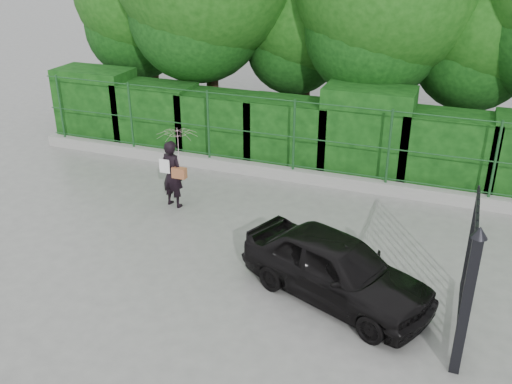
% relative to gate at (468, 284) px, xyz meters
% --- Properties ---
extents(ground, '(80.00, 80.00, 0.00)m').
position_rel_gate_xyz_m(ground, '(-4.60, 0.72, -1.19)').
color(ground, gray).
extents(kerb, '(14.00, 0.25, 0.30)m').
position_rel_gate_xyz_m(kerb, '(-4.60, 5.22, -1.04)').
color(kerb, '#9E9E99').
rests_on(kerb, ground).
extents(fence, '(14.13, 0.06, 1.80)m').
position_rel_gate_xyz_m(fence, '(-4.38, 5.22, 0.01)').
color(fence, '#1A4820').
rests_on(fence, kerb).
extents(hedge, '(14.20, 1.20, 2.29)m').
position_rel_gate_xyz_m(hedge, '(-4.59, 6.22, -0.21)').
color(hedge, black).
rests_on(hedge, ground).
extents(gate, '(0.22, 2.33, 2.36)m').
position_rel_gate_xyz_m(gate, '(0.00, 0.00, 0.00)').
color(gate, black).
rests_on(gate, ground).
extents(woman, '(0.92, 0.92, 1.85)m').
position_rel_gate_xyz_m(woman, '(-6.23, 2.94, 0.03)').
color(woman, black).
rests_on(woman, ground).
extents(car, '(3.70, 2.60, 1.17)m').
position_rel_gate_xyz_m(car, '(-2.05, 0.70, -0.60)').
color(car, black).
rests_on(car, ground).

